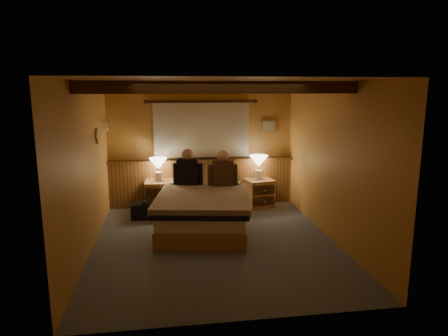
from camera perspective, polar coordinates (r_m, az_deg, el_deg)
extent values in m
plane|color=#4E525C|center=(6.15, -1.27, -10.60)|extent=(4.20, 4.20, 0.00)
plane|color=#DB9A52|center=(5.71, -1.38, 12.35)|extent=(4.20, 4.20, 0.00)
plane|color=gold|center=(7.87, -3.23, 3.29)|extent=(3.60, 0.00, 3.60)
plane|color=gold|center=(5.87, -19.03, -0.07)|extent=(0.00, 4.20, 4.20)
plane|color=gold|center=(6.29, 15.17, 0.88)|extent=(0.00, 4.20, 4.20)
plane|color=gold|center=(3.79, 2.64, -5.49)|extent=(3.60, 0.00, 3.60)
cube|color=brown|center=(7.95, -3.13, -2.12)|extent=(3.60, 0.12, 0.90)
cube|color=brown|center=(7.80, -3.13, 1.14)|extent=(3.60, 0.22, 0.04)
cylinder|color=#4E2D13|center=(7.72, -3.25, 9.47)|extent=(2.10, 0.05, 0.05)
sphere|color=#4E2D13|center=(7.70, -11.16, 9.27)|extent=(0.08, 0.08, 0.08)
sphere|color=#4E2D13|center=(7.89, 4.48, 9.49)|extent=(0.08, 0.08, 0.08)
cube|color=beige|center=(7.77, -3.21, 5.41)|extent=(1.85, 0.08, 1.05)
cube|color=#4E2D13|center=(5.11, -0.53, 11.47)|extent=(3.60, 0.15, 0.16)
cube|color=#4E2D13|center=(6.60, -2.36, 11.43)|extent=(3.60, 0.15, 0.16)
cylinder|color=silver|center=(7.36, -16.62, 6.59)|extent=(0.03, 0.55, 0.03)
torus|color=silver|center=(7.22, -16.49, 5.56)|extent=(0.01, 0.21, 0.21)
torus|color=silver|center=(7.44, -16.25, 5.73)|extent=(0.01, 0.21, 0.21)
cube|color=#A18650|center=(8.05, 6.42, 5.92)|extent=(0.30, 0.03, 0.25)
cube|color=beige|center=(8.03, 6.45, 5.91)|extent=(0.24, 0.01, 0.19)
cube|color=#B0784B|center=(6.62, -2.91, -7.75)|extent=(1.63, 2.00, 0.27)
cube|color=white|center=(6.55, -2.93, -5.74)|extent=(1.58, 1.95, 0.22)
cube|color=black|center=(6.29, -3.08, -5.17)|extent=(1.63, 1.65, 0.07)
cube|color=tan|center=(6.39, -3.02, -4.33)|extent=(1.70, 1.84, 0.11)
cube|color=white|center=(7.20, -5.29, -2.70)|extent=(0.58, 0.39, 0.14)
cube|color=white|center=(7.16, 0.16, -2.74)|extent=(0.58, 0.39, 0.14)
cube|color=#B0784B|center=(7.67, -9.19, -3.97)|extent=(0.54, 0.49, 0.59)
cube|color=brown|center=(7.42, -9.28, -3.57)|extent=(0.48, 0.03, 0.20)
cube|color=brown|center=(7.48, -9.23, -5.30)|extent=(0.48, 0.03, 0.20)
cylinder|color=silver|center=(7.42, -9.28, -3.57)|extent=(0.03, 0.03, 0.03)
cylinder|color=silver|center=(7.48, -9.23, -5.30)|extent=(0.03, 0.03, 0.03)
cube|color=#B0784B|center=(7.90, 5.01, -3.57)|extent=(0.58, 0.54, 0.55)
cube|color=brown|center=(7.68, 5.71, -3.16)|extent=(0.44, 0.11, 0.19)
cube|color=brown|center=(7.74, 5.68, -4.73)|extent=(0.44, 0.11, 0.19)
cylinder|color=silver|center=(7.68, 5.71, -3.16)|extent=(0.04, 0.04, 0.03)
cylinder|color=silver|center=(7.74, 5.68, -4.73)|extent=(0.04, 0.04, 0.03)
cylinder|color=white|center=(7.61, -9.33, -1.20)|extent=(0.13, 0.13, 0.17)
cylinder|color=silver|center=(7.58, -9.35, -0.38)|extent=(0.02, 0.02, 0.09)
cone|color=beige|center=(7.56, -9.39, 0.65)|extent=(0.33, 0.33, 0.20)
cylinder|color=white|center=(7.84, 4.95, -0.94)|extent=(0.14, 0.14, 0.18)
cylinder|color=silver|center=(7.82, 4.97, -0.08)|extent=(0.02, 0.02, 0.10)
cone|color=beige|center=(7.79, 4.99, 1.00)|extent=(0.36, 0.36, 0.22)
cube|color=black|center=(7.06, -5.16, -0.60)|extent=(0.41, 0.29, 0.48)
cylinder|color=black|center=(7.11, -6.84, -0.88)|extent=(0.12, 0.12, 0.39)
cylinder|color=black|center=(7.03, -3.45, -0.94)|extent=(0.12, 0.12, 0.39)
sphere|color=tan|center=(7.00, -5.20, 1.87)|extent=(0.21, 0.21, 0.21)
cube|color=#452E1B|center=(6.96, -0.17, -0.76)|extent=(0.37, 0.22, 0.47)
cylinder|color=#452E1B|center=(6.95, -1.88, -1.11)|extent=(0.11, 0.11, 0.38)
cylinder|color=#452E1B|center=(6.99, 1.52, -1.03)|extent=(0.11, 0.11, 0.38)
sphere|color=tan|center=(6.90, -0.17, 1.69)|extent=(0.21, 0.21, 0.21)
cube|color=black|center=(7.34, -11.28, -5.97)|extent=(0.49, 0.31, 0.29)
cylinder|color=black|center=(7.29, -11.33, -4.76)|extent=(0.09, 0.29, 0.08)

